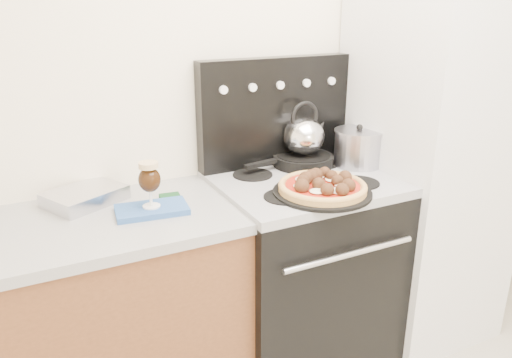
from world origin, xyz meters
TOP-DOWN VIEW (x-y plane):
  - room_shell at (0.00, 0.29)m, footprint 3.52×3.01m
  - base_cabinet at (-1.02, 1.20)m, footprint 1.45×0.60m
  - countertop at (-1.02, 1.20)m, footprint 1.48×0.63m
  - stove_body at (0.08, 1.18)m, footprint 0.76×0.65m
  - cooktop at (0.08, 1.18)m, footprint 0.76×0.65m
  - backguard at (0.08, 1.45)m, footprint 0.76×0.08m
  - fridge at (0.78, 1.15)m, footprint 0.64×0.68m
  - foil_sheet at (-0.82, 1.38)m, footprint 0.35×0.31m
  - oven_mitt at (-0.61, 1.17)m, footprint 0.29×0.19m
  - beer_glass at (-0.61, 1.17)m, footprint 0.10×0.10m
  - pizza_pan at (0.05, 0.99)m, footprint 0.46×0.46m
  - pizza at (0.05, 0.99)m, footprint 0.37×0.37m
  - skillet at (0.18, 1.35)m, footprint 0.33×0.33m
  - tea_kettle at (0.18, 1.35)m, footprint 0.22×0.22m
  - stock_pot at (0.41, 1.23)m, footprint 0.23×0.23m

SIDE VIEW (x-z plane):
  - base_cabinet at x=-1.02m, z-range 0.00..0.86m
  - stove_body at x=0.08m, z-range 0.00..0.88m
  - countertop at x=-1.02m, z-range 0.86..0.90m
  - cooktop at x=0.08m, z-range 0.88..0.92m
  - oven_mitt at x=-0.61m, z-range 0.90..0.92m
  - pizza_pan at x=0.05m, z-range 0.92..0.93m
  - foil_sheet at x=-0.82m, z-range 0.90..0.96m
  - skillet at x=0.18m, z-range 0.92..0.97m
  - fridge at x=0.78m, z-range 0.00..1.90m
  - pizza at x=0.05m, z-range 0.93..0.98m
  - stock_pot at x=0.41m, z-range 0.92..1.08m
  - beer_glass at x=-0.61m, z-range 0.92..1.10m
  - tea_kettle at x=0.18m, z-range 0.97..1.19m
  - backguard at x=0.08m, z-range 0.92..1.42m
  - room_shell at x=0.00m, z-range -0.01..2.51m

